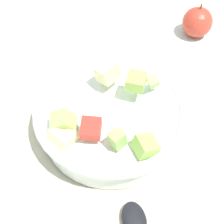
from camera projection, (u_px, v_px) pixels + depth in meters
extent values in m
plane|color=silver|center=(122.00, 135.00, 0.58)|extent=(2.40, 2.40, 0.00)
cube|color=#BCB299|center=(122.00, 134.00, 0.58)|extent=(0.52, 0.38, 0.01)
cylinder|color=white|center=(112.00, 118.00, 0.57)|extent=(0.25, 0.25, 0.05)
torus|color=white|center=(112.00, 108.00, 0.55)|extent=(0.27, 0.27, 0.02)
cube|color=#93C160|center=(117.00, 139.00, 0.48)|extent=(0.03, 0.03, 0.03)
cube|color=beige|center=(107.00, 72.00, 0.55)|extent=(0.05, 0.05, 0.04)
cube|color=beige|center=(63.00, 139.00, 0.50)|extent=(0.05, 0.06, 0.04)
cube|color=#A3CC6B|center=(153.00, 81.00, 0.55)|extent=(0.03, 0.02, 0.03)
cube|color=red|center=(91.00, 128.00, 0.49)|extent=(0.04, 0.04, 0.03)
cube|color=#9EC656|center=(146.00, 146.00, 0.48)|extent=(0.04, 0.04, 0.03)
cube|color=#A3CC6B|center=(64.00, 123.00, 0.51)|extent=(0.04, 0.05, 0.05)
cube|color=#9EC656|center=(136.00, 82.00, 0.53)|extent=(0.04, 0.04, 0.02)
ellipsoid|color=black|center=(134.00, 220.00, 0.47)|extent=(0.06, 0.04, 0.01)
sphere|color=#BC3828|center=(197.00, 22.00, 0.74)|extent=(0.07, 0.07, 0.07)
cylinder|color=brown|center=(201.00, 6.00, 0.71)|extent=(0.00, 0.00, 0.01)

